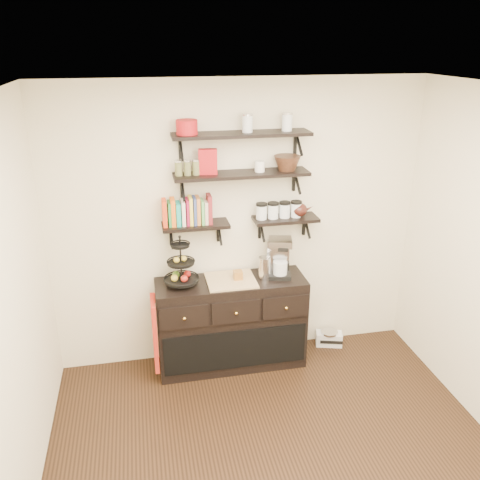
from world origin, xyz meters
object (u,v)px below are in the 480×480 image
at_px(fruit_stand, 181,269).
at_px(coffee_maker, 279,258).
at_px(sideboard, 231,323).
at_px(radio, 329,338).

bearing_deg(fruit_stand, coffee_maker, 1.44).
xyz_separation_m(fruit_stand, coffee_maker, (0.92, 0.02, 0.02)).
bearing_deg(sideboard, radio, 5.71).
bearing_deg(radio, fruit_stand, -160.23).
xyz_separation_m(sideboard, fruit_stand, (-0.45, 0.00, 0.61)).
height_order(sideboard, coffee_maker, coffee_maker).
bearing_deg(sideboard, coffee_maker, 3.22).
bearing_deg(fruit_stand, radio, 3.89).
distance_m(fruit_stand, radio, 1.80).
xyz_separation_m(sideboard, coffee_maker, (0.47, 0.03, 0.63)).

